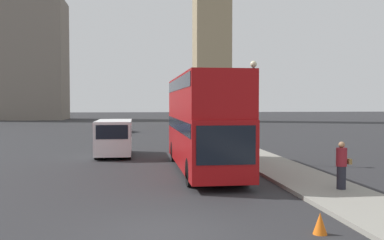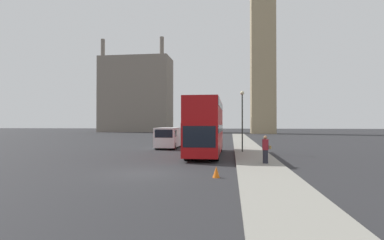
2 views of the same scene
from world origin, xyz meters
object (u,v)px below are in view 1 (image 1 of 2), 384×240
Objects in this scene: pedestrian at (342,165)px; parked_sedan at (119,126)px; white_van at (114,137)px; red_double_decker_bus at (203,119)px; street_lamp at (253,95)px.

parked_sedan is at bearing 105.02° from pedestrian.
red_double_decker_bus is at bearing -55.47° from white_van.
street_lamp reaches higher than red_double_decker_bus.
parked_sedan is at bearing 99.94° from red_double_decker_bus.
parked_sedan is (-0.56, 22.69, -0.56)m from white_van.
red_double_decker_bus is at bearing -80.06° from parked_sedan.
white_van is 22.71m from parked_sedan.
street_lamp is at bearing -30.43° from white_van.
street_lamp is (7.68, -4.51, 2.55)m from white_van.
red_double_decker_bus is 29.87m from parked_sedan.
street_lamp is (3.10, 2.15, 1.21)m from red_double_decker_bus.
pedestrian is 0.39× the size of parked_sedan.
red_double_decker_bus is 2.11× the size of white_van.
street_lamp is at bearing 98.42° from pedestrian.
parked_sedan is (-8.24, 27.21, -3.11)m from street_lamp.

